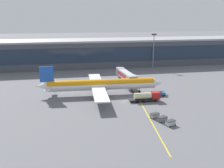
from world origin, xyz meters
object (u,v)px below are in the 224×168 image
Objects in this scene: pushback_tug at (160,93)px; baggage_cart_2 at (155,115)px; main_airliner at (101,85)px; baggage_cart_0 at (171,123)px; fuel_tanker at (147,97)px; baggage_cart_1 at (162,119)px.

baggage_cart_2 is (-9.42, -20.01, -0.07)m from pushback_tug.
baggage_cart_0 is (14.81, -31.28, -3.13)m from main_airliner.
fuel_tanker is at bearing -36.09° from main_airliner.
main_airliner is 15.83× the size of baggage_cart_1.
fuel_tanker reaches higher than baggage_cart_0.
baggage_cart_2 is (-2.28, -14.71, -0.96)m from fuel_tanker.
baggage_cart_2 is at bearing 112.64° from baggage_cart_0.
main_airliner is 22.62m from pushback_tug.
baggage_cart_2 is (-1.23, 2.95, 0.00)m from baggage_cart_1.
main_airliner is 31.57m from baggage_cart_1.
main_airliner is 15.83× the size of baggage_cart_0.
main_airliner is 11.33× the size of pushback_tug.
baggage_cart_0 is at bearing -67.36° from baggage_cart_1.
baggage_cart_1 is at bearing -93.41° from fuel_tanker.
pushback_tug is 26.83m from baggage_cart_0.
pushback_tug is (21.76, -5.37, -3.06)m from main_airliner.
baggage_cart_0 is at bearing -105.03° from pushback_tug.
pushback_tug is at bearing -13.86° from main_airliner.
main_airliner reaches higher than baggage_cart_1.
baggage_cart_2 is at bearing -98.82° from fuel_tanker.
fuel_tanker is 3.57× the size of baggage_cart_2.
baggage_cart_2 is (12.34, -25.38, -3.13)m from main_airliner.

